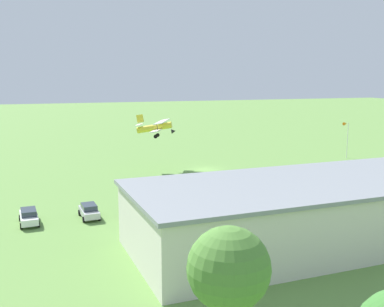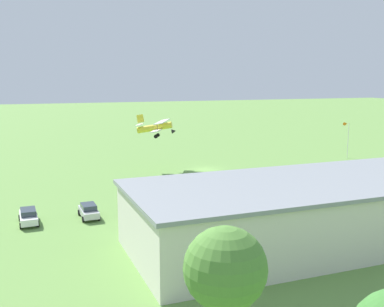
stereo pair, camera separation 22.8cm
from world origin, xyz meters
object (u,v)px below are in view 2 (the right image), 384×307
(car_silver, at_px, (89,211))
(windsock, at_px, (346,127))
(car_white, at_px, (28,216))
(person_at_fence_line, at_px, (311,183))
(person_beside_truck, at_px, (124,214))
(biplane, at_px, (156,127))
(tree_at_field_edge, at_px, (225,271))
(hangar, at_px, (315,210))
(person_watching_takeoff, at_px, (368,183))
(person_walking_on_apron, at_px, (138,207))

(car_silver, xyz_separation_m, windsock, (-50.42, -22.33, 5.28))
(windsock, bearing_deg, car_white, 21.50)
(person_at_fence_line, height_order, person_beside_truck, person_at_fence_line)
(biplane, bearing_deg, person_at_fence_line, 131.11)
(biplane, xyz_separation_m, windsock, (-36.67, 1.15, -1.10))
(person_at_fence_line, distance_m, person_beside_truck, 28.20)
(car_silver, relative_size, tree_at_field_edge, 0.47)
(biplane, bearing_deg, tree_at_field_edge, 79.09)
(hangar, xyz_separation_m, car_silver, (19.71, -14.24, -2.20))
(person_watching_takeoff, xyz_separation_m, person_walking_on_apron, (33.23, 1.66, -0.00))
(car_silver, distance_m, person_beside_truck, 4.33)
(car_white, bearing_deg, biplane, -130.51)
(biplane, xyz_separation_m, person_walking_on_apron, (8.26, 23.83, -6.37))
(biplane, relative_size, person_beside_truck, 4.84)
(biplane, distance_m, person_watching_takeoff, 33.99)
(hangar, distance_m, car_white, 29.76)
(person_watching_takeoff, xyz_separation_m, tree_at_field_edge, (35.66, 33.29, 5.97))
(car_silver, xyz_separation_m, person_watching_takeoff, (-38.71, -1.31, 0.01))
(person_beside_truck, xyz_separation_m, tree_at_field_edge, (0.42, 29.40, 6.00))
(person_at_fence_line, xyz_separation_m, person_walking_on_apron, (25.46, 4.12, 0.01))
(biplane, distance_m, car_white, 31.56)
(person_beside_truck, bearing_deg, windsock, -152.04)
(hangar, distance_m, person_watching_takeoff, 24.65)
(tree_at_field_edge, bearing_deg, person_watching_takeoff, -136.97)
(biplane, distance_m, person_beside_truck, 28.74)
(car_silver, relative_size, person_walking_on_apron, 2.49)
(car_white, distance_m, person_beside_truck, 10.14)
(car_white, bearing_deg, person_at_fence_line, -174.19)
(car_silver, height_order, person_walking_on_apron, person_walking_on_apron)
(person_at_fence_line, relative_size, tree_at_field_edge, 0.18)
(windsock, bearing_deg, tree_at_field_edge, 48.91)
(car_white, relative_size, person_beside_truck, 2.79)
(biplane, height_order, person_at_fence_line, biplane)
(person_beside_truck, bearing_deg, person_walking_on_apron, -131.87)
(person_watching_takeoff, distance_m, tree_at_field_edge, 49.15)
(person_at_fence_line, bearing_deg, tree_at_field_edge, 52.04)
(hangar, height_order, car_white, hangar)
(person_walking_on_apron, bearing_deg, hangar, 135.70)
(biplane, bearing_deg, car_white, 49.49)
(hangar, bearing_deg, car_silver, -35.84)
(person_at_fence_line, relative_size, person_beside_truck, 1.02)
(tree_at_field_edge, bearing_deg, biplane, -100.91)
(person_at_fence_line, bearing_deg, person_walking_on_apron, 9.18)
(person_beside_truck, bearing_deg, hangar, 144.34)
(car_white, height_order, windsock, windsock)
(person_at_fence_line, height_order, windsock, windsock)
(biplane, relative_size, tree_at_field_edge, 0.88)
(biplane, distance_m, tree_at_field_edge, 56.49)
(car_white, height_order, person_watching_takeoff, person_watching_takeoff)
(tree_at_field_edge, bearing_deg, person_beside_truck, -90.83)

